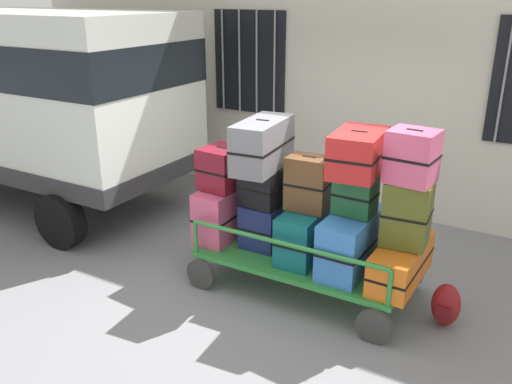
# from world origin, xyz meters

# --- Properties ---
(ground_plane) EXTENTS (40.00, 40.00, 0.00)m
(ground_plane) POSITION_xyz_m (0.00, 0.00, 0.00)
(ground_plane) COLOR gray
(building_wall) EXTENTS (12.00, 0.38, 5.00)m
(building_wall) POSITION_xyz_m (0.00, 2.65, 2.50)
(building_wall) COLOR silver
(building_wall) RESTS_ON ground
(van) EXTENTS (4.41, 2.20, 2.76)m
(van) POSITION_xyz_m (-4.11, 0.47, 1.70)
(van) COLOR silver
(van) RESTS_ON ground
(luggage_cart) EXTENTS (2.24, 1.20, 0.39)m
(luggage_cart) POSITION_xyz_m (0.32, 0.06, 0.33)
(luggage_cart) COLOR #2D8438
(luggage_cart) RESTS_ON ground
(cart_railing) EXTENTS (2.14, 1.07, 0.37)m
(cart_railing) POSITION_xyz_m (0.32, 0.06, 0.69)
(cart_railing) COLOR #2D8438
(cart_railing) RESTS_ON luggage_cart
(suitcase_left_bottom) EXTENTS (0.39, 0.78, 0.59)m
(suitcase_left_bottom) POSITION_xyz_m (-0.69, 0.02, 0.68)
(suitcase_left_bottom) COLOR #CC4C72
(suitcase_left_bottom) RESTS_ON luggage_cart
(suitcase_left_middle) EXTENTS (0.45, 0.50, 0.46)m
(suitcase_left_middle) POSITION_xyz_m (-0.69, 0.03, 1.20)
(suitcase_left_middle) COLOR maroon
(suitcase_left_middle) RESTS_ON suitcase_left_bottom
(suitcase_midleft_bottom) EXTENTS (0.42, 0.45, 0.49)m
(suitcase_midleft_bottom) POSITION_xyz_m (-0.18, 0.04, 0.63)
(suitcase_midleft_bottom) COLOR navy
(suitcase_midleft_bottom) RESTS_ON luggage_cart
(suitcase_midleft_middle) EXTENTS (0.46, 0.42, 0.40)m
(suitcase_midleft_middle) POSITION_xyz_m (-0.18, 0.03, 1.08)
(suitcase_midleft_middle) COLOR black
(suitcase_midleft_middle) RESTS_ON suitcase_midleft_bottom
(suitcase_midleft_top) EXTENTS (0.46, 0.88, 0.51)m
(suitcase_midleft_top) POSITION_xyz_m (-0.18, 0.02, 1.53)
(suitcase_midleft_top) COLOR slate
(suitcase_midleft_top) RESTS_ON suitcase_midleft_middle
(suitcase_center_bottom) EXTENTS (0.40, 0.80, 0.53)m
(suitcase_center_bottom) POSITION_xyz_m (0.32, 0.03, 0.65)
(suitcase_center_bottom) COLOR #0F5960
(suitcase_center_bottom) RESTS_ON luggage_cart
(suitcase_center_middle) EXTENTS (0.44, 0.33, 0.56)m
(suitcase_center_middle) POSITION_xyz_m (0.32, 0.07, 1.19)
(suitcase_center_middle) COLOR brown
(suitcase_center_middle) RESTS_ON suitcase_center_bottom
(suitcase_midright_bottom) EXTENTS (0.43, 0.93, 0.59)m
(suitcase_midright_bottom) POSITION_xyz_m (0.82, 0.03, 0.68)
(suitcase_midright_bottom) COLOR #3372C6
(suitcase_midright_bottom) RESTS_ON luggage_cart
(suitcase_midright_middle) EXTENTS (0.40, 0.31, 0.41)m
(suitcase_midright_middle) POSITION_xyz_m (0.82, 0.05, 1.18)
(suitcase_midright_middle) COLOR #194C28
(suitcase_midright_middle) RESTS_ON suitcase_midright_bottom
(suitcase_midright_top) EXTENTS (0.49, 0.74, 0.42)m
(suitcase_midright_top) POSITION_xyz_m (0.82, 0.05, 1.59)
(suitcase_midright_top) COLOR #B21E1E
(suitcase_midright_top) RESTS_ON suitcase_midright_middle
(suitcase_right_bottom) EXTENTS (0.41, 0.99, 0.38)m
(suitcase_right_bottom) POSITION_xyz_m (1.33, 0.04, 0.57)
(suitcase_right_bottom) COLOR orange
(suitcase_right_bottom) RESTS_ON luggage_cart
(suitcase_right_middle) EXTENTS (0.45, 0.43, 0.63)m
(suitcase_right_middle) POSITION_xyz_m (1.33, 0.07, 1.08)
(suitcase_right_middle) COLOR #4C5119
(suitcase_right_middle) RESTS_ON suitcase_right_bottom
(suitcase_right_top) EXTENTS (0.45, 0.40, 0.48)m
(suitcase_right_top) POSITION_xyz_m (1.33, 0.03, 1.64)
(suitcase_right_top) COLOR #CC4C72
(suitcase_right_top) RESTS_ON suitcase_right_middle
(backpack) EXTENTS (0.27, 0.22, 0.44)m
(backpack) POSITION_xyz_m (1.78, 0.08, 0.22)
(backpack) COLOR maroon
(backpack) RESTS_ON ground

